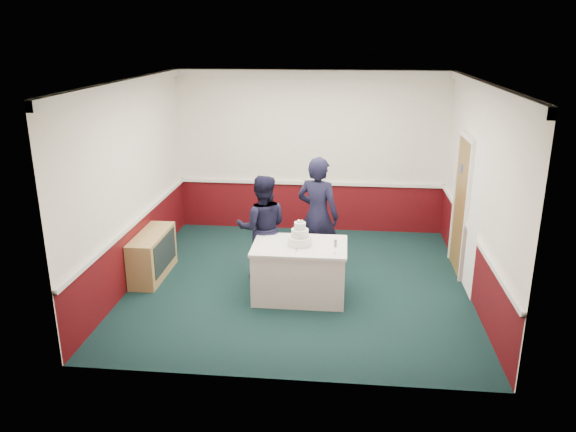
# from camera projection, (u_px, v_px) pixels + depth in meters

# --- Properties ---
(ground) EXTENTS (5.00, 5.00, 0.00)m
(ground) POSITION_uv_depth(u_px,v_px,m) (299.00, 283.00, 8.52)
(ground) COLOR #122C29
(ground) RESTS_ON ground
(room_shell) EXTENTS (5.00, 5.00, 3.00)m
(room_shell) POSITION_uv_depth(u_px,v_px,m) (308.00, 148.00, 8.48)
(room_shell) COLOR white
(room_shell) RESTS_ON ground
(sideboard) EXTENTS (0.41, 1.20, 0.70)m
(sideboard) POSITION_uv_depth(u_px,v_px,m) (153.00, 255.00, 8.67)
(sideboard) COLOR tan
(sideboard) RESTS_ON ground
(cake_table) EXTENTS (1.32, 0.92, 0.79)m
(cake_table) POSITION_uv_depth(u_px,v_px,m) (300.00, 270.00, 7.99)
(cake_table) COLOR white
(cake_table) RESTS_ON ground
(wedding_cake) EXTENTS (0.35, 0.35, 0.36)m
(wedding_cake) POSITION_uv_depth(u_px,v_px,m) (300.00, 237.00, 7.83)
(wedding_cake) COLOR white
(wedding_cake) RESTS_ON cake_table
(cake_knife) EXTENTS (0.02, 0.22, 0.00)m
(cake_knife) POSITION_uv_depth(u_px,v_px,m) (296.00, 250.00, 7.68)
(cake_knife) COLOR silver
(cake_knife) RESTS_ON cake_table
(champagne_flute) EXTENTS (0.05, 0.05, 0.21)m
(champagne_flute) POSITION_uv_depth(u_px,v_px,m) (335.00, 244.00, 7.51)
(champagne_flute) COLOR silver
(champagne_flute) RESTS_ON cake_table
(person_man) EXTENTS (0.87, 0.72, 1.63)m
(person_man) POSITION_uv_depth(u_px,v_px,m) (262.00, 228.00, 8.47)
(person_man) COLOR black
(person_man) RESTS_ON ground
(person_woman) EXTENTS (0.79, 0.66, 1.86)m
(person_woman) POSITION_uv_depth(u_px,v_px,m) (318.00, 216.00, 8.66)
(person_woman) COLOR black
(person_woman) RESTS_ON ground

